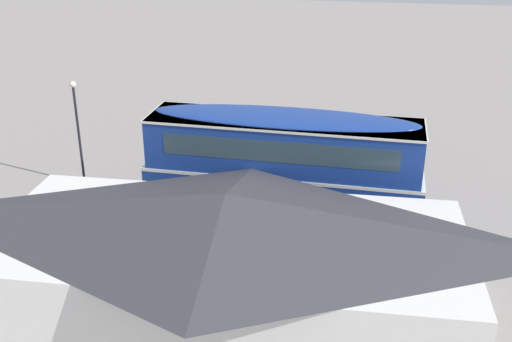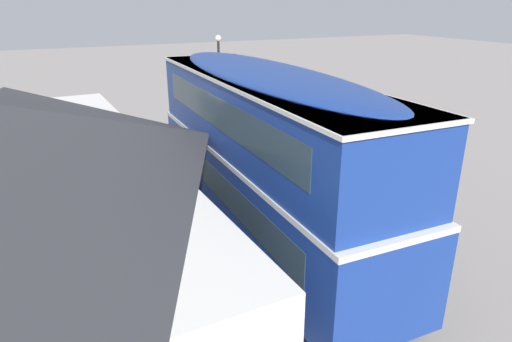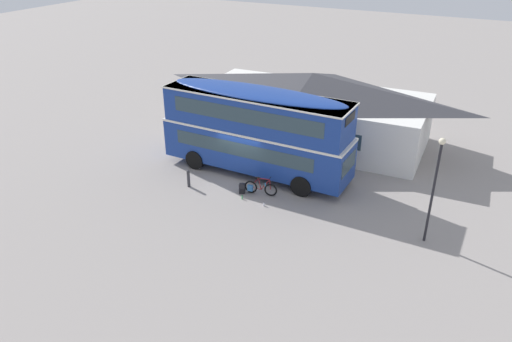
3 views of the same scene
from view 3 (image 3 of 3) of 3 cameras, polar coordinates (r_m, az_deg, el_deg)
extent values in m
plane|color=gray|center=(26.56, -1.65, -0.83)|extent=(120.00, 120.00, 0.00)
cylinder|color=black|center=(26.68, 7.35, 0.39)|extent=(1.11, 0.30, 1.10)
cylinder|color=black|center=(24.70, 5.29, -1.76)|extent=(1.11, 0.30, 1.10)
cylinder|color=black|center=(29.34, -4.48, 3.07)|extent=(1.11, 0.30, 1.10)
cylinder|color=black|center=(27.56, -7.13, 1.31)|extent=(1.11, 0.30, 1.10)
cube|color=navy|center=(26.49, -0.01, 2.75)|extent=(10.50, 2.73, 2.10)
cube|color=white|center=(26.07, -0.01, 4.92)|extent=(10.52, 2.75, 0.12)
cube|color=navy|center=(25.72, -0.01, 6.94)|extent=(10.19, 2.67, 1.90)
ellipsoid|color=navy|center=(25.39, -0.01, 9.13)|extent=(9.98, 2.62, 0.36)
cube|color=#2D424C|center=(24.57, 10.73, 0.88)|extent=(0.11, 2.05, 0.90)
cube|color=black|center=(23.70, 10.89, 6.03)|extent=(0.09, 1.38, 0.44)
cube|color=#2D424C|center=(25.47, -1.73, 2.45)|extent=(8.15, 0.22, 0.76)
cube|color=#2D424C|center=(24.68, -1.36, 6.43)|extent=(8.57, 0.23, 0.80)
cube|color=#2D424C|center=(27.47, 0.86, 4.33)|extent=(8.15, 0.22, 0.76)
cube|color=#2D424C|center=(26.69, 1.25, 8.02)|extent=(8.57, 0.23, 0.80)
cube|color=white|center=(25.43, -0.01, 8.87)|extent=(10.29, 2.75, 0.08)
torus|color=black|center=(24.69, 1.72, -2.23)|extent=(0.68, 0.18, 0.68)
torus|color=black|center=(24.97, -0.60, -1.86)|extent=(0.68, 0.18, 0.68)
cylinder|color=#B2B2B7|center=(24.69, 1.72, -2.23)|extent=(0.06, 0.11, 0.05)
cylinder|color=#B2B2B7|center=(24.97, -0.60, -1.86)|extent=(0.06, 0.11, 0.05)
cylinder|color=maroon|center=(24.63, 1.10, -1.60)|extent=(0.48, 0.11, 0.66)
cylinder|color=maroon|center=(24.50, 0.95, -0.93)|extent=(0.59, 0.13, 0.05)
cylinder|color=maroon|center=(24.71, 0.44, -1.51)|extent=(0.18, 0.06, 0.64)
cylinder|color=maroon|center=(24.91, -0.01, -2.01)|extent=(0.55, 0.11, 0.09)
cylinder|color=maroon|center=(24.78, -0.16, -1.35)|extent=(0.43, 0.09, 0.58)
cylinder|color=maroon|center=(24.55, 1.66, -1.62)|extent=(0.10, 0.05, 0.58)
cylinder|color=black|center=(24.40, 1.60, -0.91)|extent=(0.10, 0.46, 0.03)
ellipsoid|color=black|center=(24.58, 0.25, -0.77)|extent=(0.27, 0.14, 0.06)
cube|color=#2D609E|center=(24.82, -0.68, -1.99)|extent=(0.30, 0.18, 0.32)
cylinder|color=#338CBF|center=(24.63, 1.10, -1.60)|extent=(0.07, 0.07, 0.18)
cube|color=black|center=(24.98, -1.63, -2.06)|extent=(0.36, 0.34, 0.53)
ellipsoid|color=black|center=(24.85, -1.64, -1.52)|extent=(0.35, 0.33, 0.10)
cube|color=black|center=(24.89, -1.68, -2.38)|extent=(0.21, 0.11, 0.19)
cylinder|color=black|center=(25.09, -1.40, -1.92)|extent=(0.05, 0.05, 0.42)
cylinder|color=black|center=(25.11, -1.77, -1.89)|extent=(0.05, 0.05, 0.42)
cylinder|color=green|center=(24.53, -1.63, -3.06)|extent=(0.06, 0.06, 0.21)
cylinder|color=black|center=(24.47, -1.63, -2.82)|extent=(0.04, 0.04, 0.03)
cylinder|color=silver|center=(23.95, 0.92, -3.89)|extent=(0.07, 0.07, 0.19)
cylinder|color=black|center=(23.89, 0.92, -3.67)|extent=(0.04, 0.04, 0.03)
cube|color=silver|center=(31.27, 6.36, 6.37)|extent=(14.25, 6.89, 2.98)
pyramid|color=#38383D|center=(30.60, 6.57, 10.12)|extent=(14.67, 7.31, 1.29)
cube|color=#3D2319|center=(28.61, 4.17, 3.54)|extent=(1.10, 0.08, 2.10)
cube|color=#2D424C|center=(29.72, -2.13, 5.73)|extent=(1.10, 0.08, 0.90)
cube|color=#2D424C|center=(27.44, 11.05, 3.39)|extent=(1.10, 0.08, 0.90)
cylinder|color=black|center=(21.58, 19.87, -2.62)|extent=(0.11, 0.11, 4.58)
sphere|color=#F2E5BF|center=(20.58, 20.90, 3.25)|extent=(0.28, 0.28, 0.28)
cylinder|color=#333338|center=(25.75, -7.86, -0.98)|extent=(0.16, 0.16, 0.85)
sphere|color=#333338|center=(25.53, -7.93, -0.05)|extent=(0.16, 0.16, 0.16)
camera|label=1|loc=(45.15, 10.12, 25.93)|focal=43.40mm
camera|label=2|loc=(34.41, -11.44, 16.23)|focal=31.68mm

